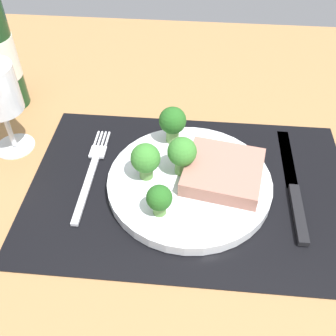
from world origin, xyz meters
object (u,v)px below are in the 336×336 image
at_px(steak, 223,172).
at_px(fork, 91,172).
at_px(knife, 294,190).
at_px(plate, 189,183).

xyz_separation_m(steak, fork, (-0.19, 0.01, -0.02)).
bearing_deg(fork, knife, -3.40).
bearing_deg(steak, knife, -1.39).
bearing_deg(steak, plate, -170.46).
relative_size(steak, fork, 0.55).
relative_size(plate, fork, 1.22).
relative_size(steak, knife, 0.46).
distance_m(fork, knife, 0.30).
bearing_deg(steak, fork, 178.10).
relative_size(plate, steak, 2.21).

